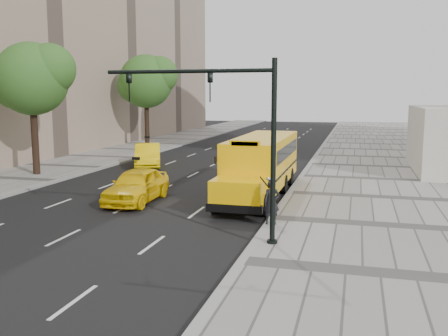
% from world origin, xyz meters
% --- Properties ---
extents(ground, '(140.00, 140.00, 0.00)m').
position_xyz_m(ground, '(0.00, 0.00, 0.00)').
color(ground, black).
rests_on(ground, ground).
extents(sidewalk_museum, '(12.00, 140.00, 0.15)m').
position_xyz_m(sidewalk_museum, '(12.00, 0.00, 0.07)').
color(sidewalk_museum, gray).
rests_on(sidewalk_museum, ground).
extents(sidewalk_far, '(6.00, 140.00, 0.15)m').
position_xyz_m(sidewalk_far, '(-11.00, 0.00, 0.07)').
color(sidewalk_far, gray).
rests_on(sidewalk_far, ground).
extents(curb_museum, '(0.30, 140.00, 0.15)m').
position_xyz_m(curb_museum, '(6.00, 0.00, 0.07)').
color(curb_museum, gray).
rests_on(curb_museum, ground).
extents(curb_far, '(0.30, 140.00, 0.15)m').
position_xyz_m(curb_far, '(-8.00, 0.00, 0.07)').
color(curb_far, gray).
rests_on(curb_far, ground).
extents(tree_b, '(5.12, 4.55, 8.44)m').
position_xyz_m(tree_b, '(-10.41, 1.78, 6.21)').
color(tree_b, black).
rests_on(tree_b, ground).
extents(tree_c, '(5.74, 5.10, 8.99)m').
position_xyz_m(tree_c, '(-10.40, 19.29, 6.48)').
color(tree_c, black).
rests_on(tree_c, ground).
extents(school_bus, '(2.96, 11.56, 3.19)m').
position_xyz_m(school_bus, '(4.50, -0.04, 1.76)').
color(school_bus, '#FFBB04').
rests_on(school_bus, ground).
extents(taxi_near, '(2.10, 4.93, 1.66)m').
position_xyz_m(taxi_near, '(-0.99, -3.68, 0.83)').
color(taxi_near, yellow).
rests_on(taxi_near, ground).
extents(taxi_far, '(3.59, 5.33, 1.66)m').
position_xyz_m(taxi_far, '(-5.38, 7.65, 0.83)').
color(taxi_far, yellow).
rests_on(taxi_far, ground).
extents(pedestrian, '(0.73, 0.58, 1.74)m').
position_xyz_m(pedestrian, '(6.15, -6.66, 1.02)').
color(pedestrian, black).
rests_on(pedestrian, sidewalk_museum).
extents(traffic_signal, '(6.18, 0.36, 6.40)m').
position_xyz_m(traffic_signal, '(5.19, -9.17, 4.09)').
color(traffic_signal, black).
rests_on(traffic_signal, ground).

